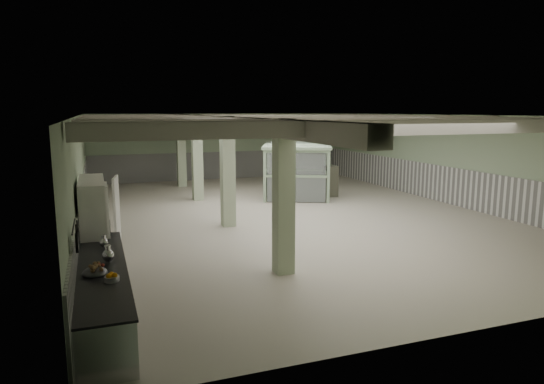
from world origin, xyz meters
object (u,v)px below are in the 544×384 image
object	(u,v)px
guard_booth	(297,161)
filing_cabinet	(331,181)
prep_counter	(102,290)
walkin_cooler	(95,224)

from	to	relation	value
guard_booth	filing_cabinet	xyz separation A→B (m)	(1.62, -0.08, -0.92)
prep_counter	walkin_cooler	world-z (taller)	walkin_cooler
filing_cabinet	guard_booth	bearing A→B (deg)	178.00
prep_counter	guard_booth	bearing A→B (deg)	50.68
walkin_cooler	guard_booth	xyz separation A→B (m)	(8.24, 6.95, 0.55)
walkin_cooler	filing_cabinet	distance (m)	12.02
prep_counter	guard_booth	xyz separation A→B (m)	(8.15, 9.95, 1.14)
walkin_cooler	filing_cabinet	size ratio (longest dim) A/B	1.68
guard_booth	walkin_cooler	bearing A→B (deg)	-116.64
guard_booth	filing_cabinet	world-z (taller)	guard_booth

